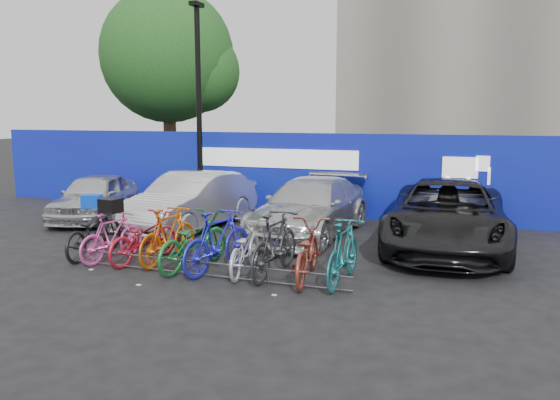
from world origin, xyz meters
The scene contains 21 objects.
ground centered at (0.00, 0.00, 0.00)m, with size 100.00×100.00×0.00m, color black.
hoarding centered at (0.01, 6.00, 1.20)m, with size 22.00×0.18×2.40m.
tree centered at (-6.77, 10.06, 5.07)m, with size 5.40×5.20×7.80m.
lamppost centered at (-3.20, 5.40, 3.27)m, with size 0.25×0.50×6.11m.
bike_rack centered at (0.00, -0.60, 0.16)m, with size 5.60×0.03×0.30m.
car_0 centered at (-5.42, 3.32, 0.65)m, with size 1.54×3.82×1.30m, color #BABBBF.
car_1 centered at (-2.23, 3.11, 0.73)m, with size 1.55×4.44×1.46m, color silver.
car_2 centered at (0.84, 3.43, 0.69)m, with size 1.93×4.74×1.37m, color silver.
car_3 centered at (4.06, 3.15, 0.75)m, with size 2.49×5.39×1.50m, color black.
bike_0 centered at (-2.82, 0.00, 0.51)m, with size 0.68×1.94×1.02m, color black.
bike_1 centered at (-2.23, -0.19, 0.50)m, with size 0.47×1.65×0.99m, color #DD49A1.
bike_2 centered at (-1.59, -0.04, 0.49)m, with size 0.65×1.86×0.98m, color #B21728.
bike_3 centered at (-1.07, 0.03, 0.56)m, with size 0.53×1.87×1.12m, color #CF580A.
bike_4 centered at (-0.41, -0.13, 0.53)m, with size 0.71×2.03×1.07m, color #156C2F.
bike_5 centered at (0.13, -0.18, 0.59)m, with size 0.55×1.96×1.18m, color #1E1FB9.
bike_6 centered at (0.63, -0.09, 0.48)m, with size 0.63×1.82×0.96m, color #B9BAC1.
bike_7 centered at (1.23, -0.09, 0.60)m, with size 0.56×2.00×1.20m, color #27282A.
bike_8 centered at (1.85, -0.12, 0.52)m, with size 0.69×1.99×1.05m, color maroon.
bike_9 centered at (2.51, -0.11, 0.57)m, with size 0.53×1.88×1.13m, color #19666C.
cargo_crate centered at (-2.82, 0.00, 1.15)m, with size 0.37×0.28×0.27m, color #0338C8.
cargo_topcase centered at (-2.23, -0.19, 1.13)m, with size 0.38×0.34×0.28m, color black.
Camera 1 is at (4.61, -9.13, 2.92)m, focal length 35.00 mm.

